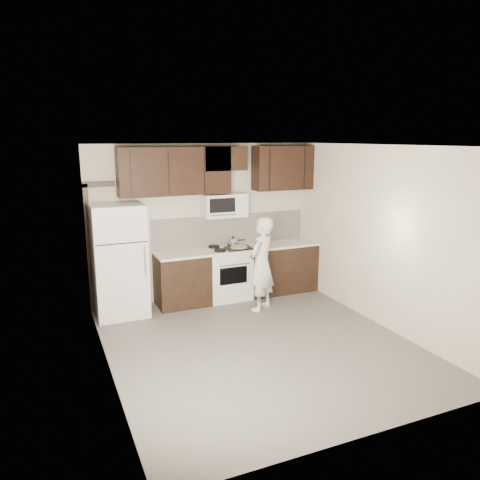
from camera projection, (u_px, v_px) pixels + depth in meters
floor at (259, 344)px, 6.48m from camera, size 4.50×4.50×0.00m
back_wall at (204, 222)px, 8.20m from camera, size 4.00×0.00×4.00m
ceiling at (261, 146)px, 5.89m from camera, size 4.50×4.50×0.00m
counter_run at (243, 271)px, 8.35m from camera, size 2.95×0.64×0.91m
stove at (227, 273)px, 8.23m from camera, size 0.76×0.66×0.94m
backsplash at (231, 229)px, 8.42m from camera, size 2.90×0.02×0.54m
upper_cabinets at (218, 168)px, 7.92m from camera, size 3.48×0.35×0.78m
microwave at (224, 205)px, 8.08m from camera, size 0.76×0.42×0.40m
refrigerator at (119, 260)px, 7.37m from camera, size 0.80×0.76×1.80m
door_trim at (91, 237)px, 7.44m from camera, size 0.50×0.08×2.12m
saucepan at (233, 242)px, 8.32m from camera, size 0.32×0.18×0.17m
baking_tray at (239, 248)px, 8.10m from camera, size 0.44×0.33×0.02m
pizza at (239, 247)px, 8.10m from camera, size 0.30×0.30×0.02m
person at (261, 264)px, 7.63m from camera, size 0.68×0.63×1.55m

